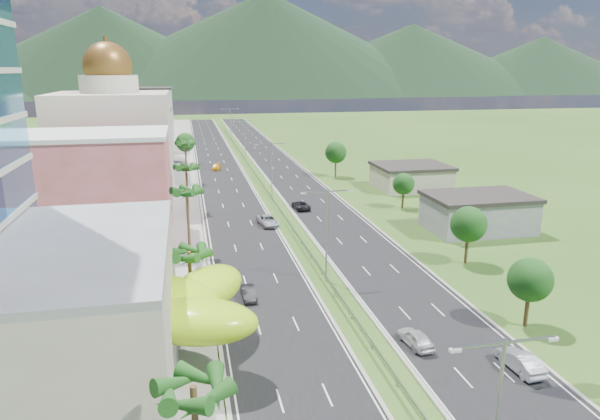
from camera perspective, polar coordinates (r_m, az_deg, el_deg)
ground at (r=54.63m, az=5.50°, el=-11.45°), size 500.00×500.00×0.00m
road_left at (r=138.92m, az=-8.69°, el=4.70°), size 11.00×260.00×0.04m
road_right at (r=140.55m, az=-2.56°, el=4.97°), size 11.00×260.00×0.04m
sidewalk_left at (r=138.71m, az=-12.62°, el=4.51°), size 7.00×260.00×0.12m
median_guardrail at (r=121.84m, az=-4.64°, el=3.69°), size 0.10×216.06×0.76m
streetlight_median_a at (r=31.61m, az=20.30°, el=-19.60°), size 6.04×0.25×11.00m
streetlight_median_b at (r=61.12m, az=2.86°, el=-1.70°), size 6.04×0.25×11.00m
streetlight_median_c at (r=99.31m, az=-3.05°, el=4.76°), size 6.04×0.25×11.00m
streetlight_median_d at (r=143.46m, az=-5.91°, el=7.83°), size 6.04×0.25×11.00m
streetlight_median_e at (r=188.01m, az=-7.43°, el=9.44°), size 6.04×0.25×11.00m
lime_canopy at (r=46.96m, az=-17.09°, el=-9.93°), size 18.00×15.00×7.40m
pink_shophouse at (r=81.36m, az=-20.83°, el=2.07°), size 20.00×15.00×15.00m
domed_building at (r=103.20m, az=-19.20°, el=6.93°), size 20.00×20.00×28.70m
midrise_grey at (r=128.17m, az=-17.34°, el=6.96°), size 16.00×15.00×16.00m
midrise_beige at (r=150.10m, az=-16.59°, el=7.51°), size 16.00×15.00×13.00m
midrise_white at (r=172.67m, az=-16.11°, el=9.27°), size 16.00×15.00×18.00m
shed_near at (r=86.36m, az=18.44°, el=-0.44°), size 15.00×10.00×5.00m
shed_far at (r=113.32m, az=11.75°, el=3.39°), size 14.00×12.00×4.40m
palm_tree_a at (r=29.42m, az=-11.28°, el=-18.73°), size 3.60×3.60×9.10m
palm_tree_b at (r=51.51m, az=-11.74°, el=-4.84°), size 3.60×3.60×8.10m
palm_tree_c at (r=70.36m, az=-11.99°, el=1.68°), size 3.60×3.60×9.60m
palm_tree_d at (r=93.09m, az=-12.06°, el=4.26°), size 3.60×3.60×8.60m
palm_tree_e at (r=117.66m, az=-12.15°, el=6.80°), size 3.60×3.60×9.40m
leafy_tree_lfar at (r=142.81m, az=-12.14°, el=7.07°), size 4.90×4.90×8.05m
leafy_tree_ra at (r=55.47m, az=23.35°, el=-6.87°), size 4.20×4.20×6.90m
leafy_tree_rb at (r=70.43m, az=17.54°, el=-1.48°), size 4.55×4.55×7.47m
leafy_tree_rc at (r=96.28m, az=10.99°, el=2.74°), size 3.85×3.85×6.33m
leafy_tree_rd at (r=122.63m, az=3.84°, el=6.13°), size 4.90×4.90×8.05m
mountain_ridge at (r=502.83m, az=-3.48°, el=12.10°), size 860.00×140.00×90.00m
car_dark_left at (r=58.63m, az=-5.56°, el=-8.81°), size 1.46×3.96×1.30m
car_silver_mid_left at (r=84.84m, az=-3.44°, el=-1.13°), size 3.31×5.87×1.55m
car_yellow_far_left at (r=133.30m, az=-8.89°, el=4.57°), size 2.62×4.97×1.37m
car_white_near_right at (r=50.30m, az=12.23°, el=-13.20°), size 2.31×4.53×1.48m
car_silver_right at (r=49.17m, az=22.41°, el=-14.69°), size 1.92×4.88×1.58m
car_dark_far_right at (r=94.46m, az=0.08°, el=0.53°), size 2.73×5.31×1.43m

